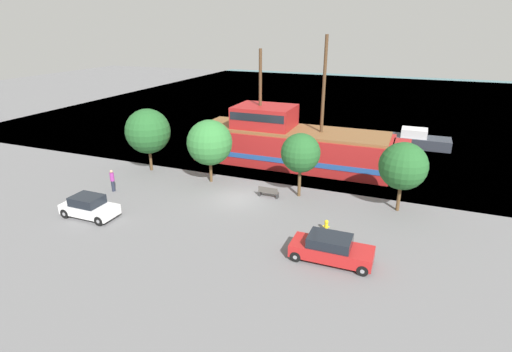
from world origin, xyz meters
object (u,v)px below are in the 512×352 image
(moored_boat_dockside, at_px, (417,140))
(parked_car_curb_front, at_px, (89,207))
(parked_car_curb_mid, at_px, (331,249))
(bench_promenade_east, at_px, (268,192))
(fire_hydrant, at_px, (326,225))
(pedestrian_walking_near, at_px, (112,180))
(pirate_ship, at_px, (290,143))

(moored_boat_dockside, distance_m, parked_car_curb_front, 32.96)
(moored_boat_dockside, height_order, parked_car_curb_front, moored_boat_dockside)
(parked_car_curb_mid, height_order, bench_promenade_east, parked_car_curb_mid)
(parked_car_curb_mid, xyz_separation_m, fire_hydrant, (-0.97, 3.27, -0.32))
(parked_car_curb_mid, height_order, pedestrian_walking_near, pedestrian_walking_near)
(moored_boat_dockside, distance_m, parked_car_curb_mid, 25.58)
(fire_hydrant, relative_size, bench_promenade_east, 0.50)
(moored_boat_dockside, bearing_deg, pedestrian_walking_near, -135.01)
(moored_boat_dockside, distance_m, pedestrian_walking_near, 30.86)
(parked_car_curb_mid, bearing_deg, moored_boat_dockside, 81.17)
(parked_car_curb_mid, distance_m, bench_promenade_east, 9.24)
(fire_hydrant, height_order, bench_promenade_east, bench_promenade_east)
(parked_car_curb_front, height_order, pedestrian_walking_near, pedestrian_walking_near)
(parked_car_curb_mid, bearing_deg, pedestrian_walking_near, 169.06)
(moored_boat_dockside, relative_size, bench_promenade_east, 4.24)
(moored_boat_dockside, height_order, bench_promenade_east, moored_boat_dockside)
(moored_boat_dockside, relative_size, parked_car_curb_mid, 1.45)
(pirate_ship, height_order, moored_boat_dockside, pirate_ship)
(pirate_ship, relative_size, fire_hydrant, 25.20)
(parked_car_curb_front, xyz_separation_m, parked_car_curb_mid, (16.32, 0.74, -0.00))
(pirate_ship, relative_size, parked_car_curb_mid, 4.30)
(bench_promenade_east, bearing_deg, pirate_ship, 96.38)
(bench_promenade_east, xyz_separation_m, pedestrian_walking_near, (-11.72, -3.39, 0.47))
(fire_hydrant, xyz_separation_m, bench_promenade_east, (-5.21, 3.58, 0.02))
(pedestrian_walking_near, bearing_deg, parked_car_curb_front, -69.34)
(pirate_ship, bearing_deg, moored_boat_dockside, 42.78)
(fire_hydrant, bearing_deg, pedestrian_walking_near, 179.35)
(parked_car_curb_front, distance_m, bench_promenade_east, 12.67)
(parked_car_curb_mid, bearing_deg, pirate_ship, 115.23)
(fire_hydrant, distance_m, bench_promenade_east, 6.33)
(pedestrian_walking_near, bearing_deg, pirate_ship, 47.07)
(pirate_ship, height_order, fire_hydrant, pirate_ship)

